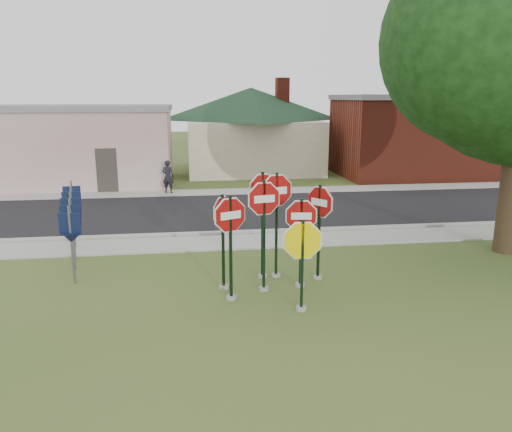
{
  "coord_description": "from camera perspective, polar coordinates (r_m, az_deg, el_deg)",
  "views": [
    {
      "loc": [
        -2.04,
        -9.97,
        4.61
      ],
      "look_at": [
        -0.41,
        2.0,
        1.73
      ],
      "focal_mm": 35.0,
      "sensor_mm": 36.0,
      "label": 1
    }
  ],
  "objects": [
    {
      "name": "ground",
      "position": [
        11.17,
        3.54,
        -10.97
      ],
      "size": [
        120.0,
        120.0,
        0.0
      ],
      "primitive_type": "plane",
      "color": "#37501E",
      "rests_on": "ground"
    },
    {
      "name": "sidewalk_near",
      "position": [
        16.26,
        -0.24,
        -2.93
      ],
      "size": [
        60.0,
        1.6,
        0.06
      ],
      "primitive_type": "cube",
      "color": "#999991",
      "rests_on": "ground"
    },
    {
      "name": "road",
      "position": [
        20.59,
        -1.88,
        0.55
      ],
      "size": [
        60.0,
        7.0,
        0.04
      ],
      "primitive_type": "cube",
      "color": "black",
      "rests_on": "ground"
    },
    {
      "name": "sidewalk_far",
      "position": [
        24.78,
        -2.91,
        2.77
      ],
      "size": [
        60.0,
        1.6,
        0.06
      ],
      "primitive_type": "cube",
      "color": "#999991",
      "rests_on": "ground"
    },
    {
      "name": "curb",
      "position": [
        17.21,
        -0.67,
        -1.87
      ],
      "size": [
        60.0,
        0.2,
        0.14
      ],
      "primitive_type": "cube",
      "color": "#999991",
      "rests_on": "ground"
    },
    {
      "name": "stop_sign_center",
      "position": [
        11.81,
        0.92,
        -0.34
      ],
      "size": [
        1.09,
        0.24,
        2.84
      ],
      "color": "gray",
      "rests_on": "ground"
    },
    {
      "name": "stop_sign_yellow",
      "position": [
        10.86,
        5.32,
        -4.32
      ],
      "size": [
        1.17,
        0.24,
        2.19
      ],
      "color": "gray",
      "rests_on": "ground"
    },
    {
      "name": "stop_sign_left",
      "position": [
        11.33,
        -2.94,
        -1.94
      ],
      "size": [
        1.02,
        0.47,
        2.58
      ],
      "color": "gray",
      "rests_on": "ground"
    },
    {
      "name": "stop_sign_right",
      "position": [
        12.21,
        5.16,
        -1.71
      ],
      "size": [
        1.07,
        0.24,
        2.35
      ],
      "color": "gray",
      "rests_on": "ground"
    },
    {
      "name": "stop_sign_back_right",
      "position": [
        12.74,
        2.36,
        0.87
      ],
      "size": [
        1.13,
        0.26,
        2.89
      ],
      "color": "gray",
      "rests_on": "ground"
    },
    {
      "name": "stop_sign_back_left",
      "position": [
        12.68,
        0.75,
        0.63
      ],
      "size": [
        0.95,
        0.33,
        2.89
      ],
      "color": "gray",
      "rests_on": "ground"
    },
    {
      "name": "stop_sign_far_right",
      "position": [
        12.73,
        7.25,
        -0.27
      ],
      "size": [
        0.65,
        0.92,
        2.59
      ],
      "color": "gray",
      "rests_on": "ground"
    },
    {
      "name": "stop_sign_far_left",
      "position": [
        12.03,
        -3.81,
        -1.6
      ],
      "size": [
        0.62,
        0.79,
        2.46
      ],
      "color": "gray",
      "rests_on": "ground"
    },
    {
      "name": "route_sign_row",
      "position": [
        15.23,
        -20.29,
        -0.26
      ],
      "size": [
        1.43,
        4.63,
        2.0
      ],
      "color": "#59595E",
      "rests_on": "ground"
    },
    {
      "name": "building_stucco",
      "position": [
        28.92,
        -21.86,
        7.6
      ],
      "size": [
        12.2,
        6.2,
        4.2
      ],
      "color": "#BDB7AF",
      "rests_on": "ground"
    },
    {
      "name": "building_house",
      "position": [
        32.24,
        -0.57,
        11.72
      ],
      "size": [
        11.6,
        11.6,
        6.2
      ],
      "color": "beige",
      "rests_on": "ground"
    },
    {
      "name": "building_brick",
      "position": [
        31.82,
        18.66,
        8.77
      ],
      "size": [
        10.2,
        6.2,
        4.75
      ],
      "color": "maroon",
      "rests_on": "ground"
    },
    {
      "name": "bg_tree_right",
      "position": [
        43.28,
        26.76,
        13.33
      ],
      "size": [
        5.6,
        5.6,
        8.4
      ],
      "color": "black",
      "rests_on": "ground"
    },
    {
      "name": "pedestrian",
      "position": [
        24.57,
        -10.02,
        4.45
      ],
      "size": [
        0.68,
        0.56,
        1.6
      ],
      "primitive_type": "imported",
      "rotation": [
        0.0,
        0.0,
        2.78
      ],
      "color": "black",
      "rests_on": "sidewalk_far"
    }
  ]
}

